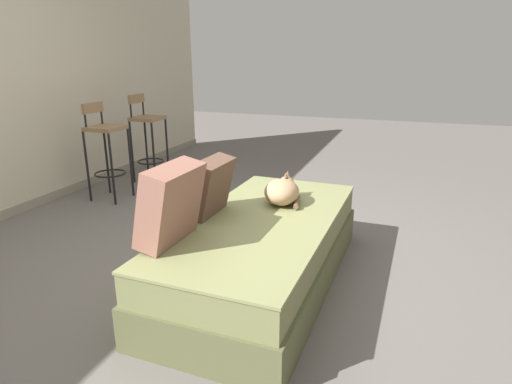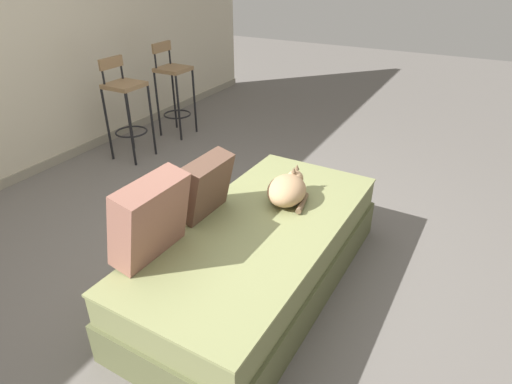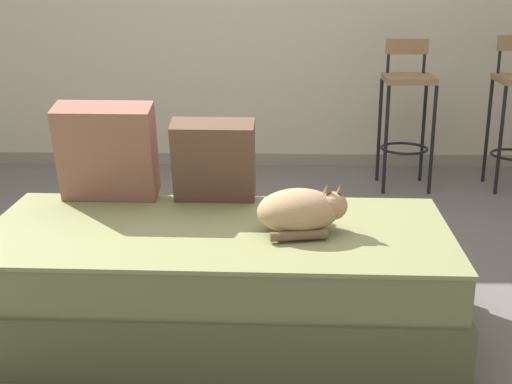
% 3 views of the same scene
% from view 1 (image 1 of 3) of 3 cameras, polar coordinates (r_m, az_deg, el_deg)
% --- Properties ---
extents(ground_plane, '(16.00, 16.00, 0.00)m').
position_cam_1_polar(ground_plane, '(3.03, -6.43, -10.52)').
color(ground_plane, '#66605B').
rests_on(ground_plane, ground).
extents(couch, '(1.88, 0.92, 0.45)m').
position_cam_1_polar(couch, '(2.78, 0.89, -7.79)').
color(couch, brown).
rests_on(couch, ground).
extents(throw_pillow_corner, '(0.42, 0.24, 0.44)m').
position_cam_1_polar(throw_pillow_corner, '(2.33, -11.30, -1.58)').
color(throw_pillow_corner, '#936051').
rests_on(throw_pillow_corner, couch).
extents(throw_pillow_middle, '(0.36, 0.21, 0.37)m').
position_cam_1_polar(throw_pillow_middle, '(2.73, -6.05, 0.75)').
color(throw_pillow_middle, brown).
rests_on(throw_pillow_middle, couch).
extents(cat, '(0.37, 0.30, 0.20)m').
position_cam_1_polar(cat, '(2.96, 3.55, 0.10)').
color(cat, tan).
rests_on(cat, couch).
extents(bar_stool_near_window, '(0.33, 0.33, 0.99)m').
position_cam_1_polar(bar_stool_near_window, '(4.60, -19.40, 6.18)').
color(bar_stool_near_window, black).
rests_on(bar_stool_near_window, ground).
extents(bar_stool_by_doorway, '(0.32, 0.32, 1.01)m').
position_cam_1_polar(bar_stool_by_doorway, '(5.18, -14.30, 7.83)').
color(bar_stool_by_doorway, black).
rests_on(bar_stool_by_doorway, ground).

